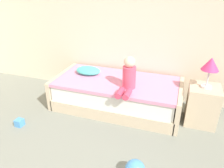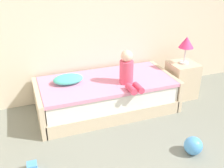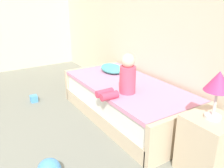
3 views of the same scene
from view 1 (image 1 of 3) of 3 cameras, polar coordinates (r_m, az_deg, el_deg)
wall_rear at (r=3.75m, az=9.15°, el=17.37°), size 7.20×0.10×2.90m
bed at (r=3.64m, az=1.26°, el=-2.66°), size 2.11×1.00×0.50m
nightstand at (r=3.50m, az=22.85°, el=-5.21°), size 0.44×0.44×0.60m
table_lamp at (r=3.24m, az=24.78°, el=4.50°), size 0.24×0.24×0.45m
child_figure at (r=3.18m, az=4.39°, el=2.03°), size 0.20×0.51×0.50m
pillow at (r=3.77m, az=-6.32°, el=3.60°), size 0.44×0.30×0.13m
toy_block at (r=3.56m, az=-23.43°, el=-9.41°), size 0.11×0.11×0.11m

